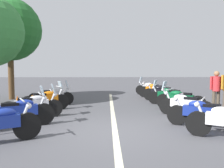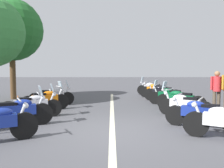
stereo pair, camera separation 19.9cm
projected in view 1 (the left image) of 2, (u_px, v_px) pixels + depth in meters
name	position (u px, v px, depth m)	size (l,w,h in m)	color
ground_plane	(115.00, 132.00, 6.34)	(80.00, 80.00, 0.00)	#4C4C51
lane_centre_stripe	(113.00, 114.00, 8.87)	(13.71, 0.16, 0.01)	beige
motorcycle_left_row_1	(19.00, 111.00, 6.80)	(1.04, 2.00, 1.23)	black
motorcycle_left_row_2	(33.00, 105.00, 8.07)	(0.92, 2.09, 1.21)	black
motorcycle_left_row_3	(46.00, 99.00, 9.46)	(1.14, 1.82, 1.22)	black
motorcycle_left_row_4	(52.00, 96.00, 10.81)	(0.89, 2.08, 1.20)	black
motorcycle_right_row_1	(203.00, 113.00, 6.75)	(1.21, 1.96, 0.99)	black
motorcycle_right_row_2	(185.00, 104.00, 8.34)	(1.36, 1.67, 0.99)	black
motorcycle_right_row_3	(180.00, 99.00, 9.63)	(1.27, 1.83, 1.22)	black
motorcycle_right_row_4	(169.00, 95.00, 10.98)	(1.15, 1.97, 1.20)	black
motorcycle_right_row_5	(161.00, 93.00, 12.29)	(1.18, 1.87, 1.01)	black
motorcycle_right_row_6	(154.00, 90.00, 13.64)	(1.16, 1.81, 1.02)	black
motorcycle_right_row_7	(151.00, 88.00, 14.96)	(1.07, 1.94, 1.21)	black
traffic_cone_0	(17.00, 103.00, 9.84)	(0.36, 0.36, 0.61)	orange
bystander_0	(216.00, 87.00, 9.48)	(0.32, 0.53, 1.66)	brown
roadside_tree_1	(10.00, 30.00, 12.77)	(3.51, 3.51, 5.71)	brown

